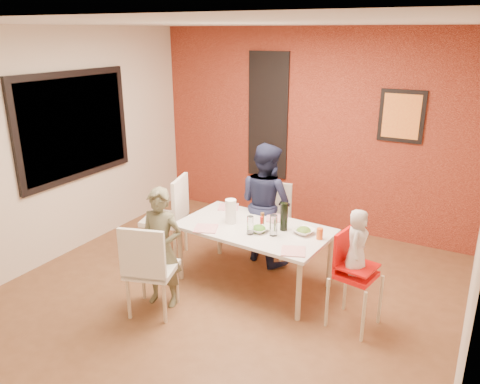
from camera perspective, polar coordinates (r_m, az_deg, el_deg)
The scene contains 34 objects.
ground at distance 5.07m, azimuth -1.67°, elevation -12.28°, with size 4.50×4.50×0.00m, color brown.
ceiling at distance 4.33m, azimuth -2.03°, elevation 19.90°, with size 4.50×4.50×0.02m, color silver.
wall_back at distance 6.50m, azimuth 8.38°, elevation 7.45°, with size 4.50×0.02×2.70m, color beige.
wall_front at distance 2.95m, azimuth -24.90°, elevation -8.72°, with size 4.50×0.02×2.70m, color beige.
wall_left at distance 5.95m, azimuth -20.93°, elevation 5.32°, with size 0.02×4.50×2.70m, color beige.
brick_accent_wall at distance 6.48m, azimuth 8.32°, elevation 7.42°, with size 4.50×0.02×2.70m, color maroon.
picture_window_frame at distance 6.01m, azimuth -19.54°, elevation 7.58°, with size 0.05×1.70×1.30m, color black.
picture_window_pane at distance 6.00m, azimuth -19.44°, elevation 7.57°, with size 0.02×1.55×1.15m, color black.
glassblock_strip at distance 6.67m, azimuth 3.45°, elevation 9.22°, with size 0.55×0.03×1.70m, color silver.
glassblock_surround at distance 6.66m, azimuth 3.43°, elevation 9.22°, with size 0.60×0.03×1.76m, color black.
art_print_frame at distance 6.10m, azimuth 19.09°, elevation 8.73°, with size 0.54×0.03×0.64m, color black.
art_print_canvas at distance 6.08m, azimuth 19.07°, elevation 8.71°, with size 0.44×0.01×0.54m, color #FB9E37.
dining_table at distance 5.00m, azimuth 1.73°, elevation -4.91°, with size 1.66×1.00×0.66m.
chair_near at distance 4.55m, azimuth -11.14°, elevation -8.84°, with size 0.55×0.55×0.96m.
chair_far at distance 5.78m, azimuth 4.04°, elevation -2.77°, with size 0.47×0.47×0.88m.
chair_left at distance 5.65m, azimuth -8.39°, elevation -2.57°, with size 0.59×0.59×1.02m.
high_chair at distance 4.46m, azimuth 13.51°, elevation -9.26°, with size 0.45×0.45×0.93m.
child_near at distance 4.70m, azimuth -9.57°, elevation -6.74°, with size 0.45×0.29×1.23m, color brown.
child_far at distance 5.49m, azimuth 3.18°, elevation -1.38°, with size 0.70×0.55×1.44m, color #161932.
toddler at distance 4.32m, azimuth 14.08°, elevation -5.91°, with size 0.30×0.19×0.61m, color beige.
plate_near_left at distance 4.94m, azimuth -4.20°, elevation -4.45°, with size 0.23×0.23×0.01m, color white.
plate_far_mid at distance 5.20m, azimuth 4.55°, elevation -3.20°, with size 0.24×0.24×0.01m, color silver.
plate_near_right at distance 4.47m, azimuth 6.51°, elevation -7.18°, with size 0.22×0.22×0.01m, color white.
plate_far_left at distance 5.51m, azimuth -1.42°, elevation -1.84°, with size 0.23×0.23×0.01m, color white.
salad_bowl_a at distance 4.86m, azimuth 2.29°, elevation -4.58°, with size 0.20×0.20×0.05m, color white.
salad_bowl_b at distance 4.85m, azimuth 7.77°, elevation -4.76°, with size 0.21×0.21×0.05m, color white.
wine_bottle at distance 4.87m, azimuth 5.38°, elevation -3.02°, with size 0.08×0.08×0.30m, color black.
wine_glass_a at distance 4.77m, azimuth 1.25°, elevation -4.08°, with size 0.07×0.07×0.20m, color white.
wine_glass_b at distance 4.75m, azimuth 4.11°, elevation -4.08°, with size 0.08×0.08×0.22m, color silver.
paper_towel_roll at distance 5.03m, azimuth -1.14°, elevation -2.38°, with size 0.12×0.12×0.27m, color white.
condiment_red at distance 4.94m, azimuth 2.63°, elevation -3.71°, with size 0.03×0.03×0.12m, color red.
condiment_green at distance 4.89m, azimuth 3.82°, elevation -3.90°, with size 0.03×0.03×0.13m, color #346A23.
condiment_brown at distance 4.97m, azimuth 2.75°, elevation -3.37°, with size 0.04×0.04×0.15m, color brown.
sippy_cup at distance 4.75m, azimuth 9.69°, elevation -5.03°, with size 0.07×0.07×0.11m, color #D65917.
Camera 1 is at (2.21, -3.72, 2.64)m, focal length 35.00 mm.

